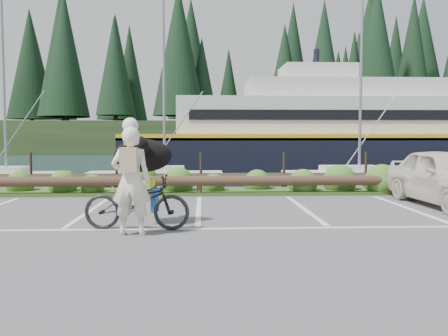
% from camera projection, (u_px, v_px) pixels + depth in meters
% --- Properties ---
extents(ground, '(72.00, 72.00, 0.00)m').
position_uv_depth(ground, '(198.00, 225.00, 9.59)').
color(ground, '#4D4D4F').
extents(harbor_backdrop, '(170.00, 160.00, 30.00)m').
position_uv_depth(harbor_backdrop, '(205.00, 145.00, 87.76)').
color(harbor_backdrop, '#1A2F3F').
rests_on(harbor_backdrop, ground).
extents(vegetation_strip, '(34.00, 1.60, 0.10)m').
position_uv_depth(vegetation_strip, '(200.00, 192.00, 14.87)').
color(vegetation_strip, '#3D5B21').
rests_on(vegetation_strip, ground).
extents(log_rail, '(32.00, 0.30, 0.60)m').
position_uv_depth(log_rail, '(200.00, 196.00, 14.18)').
color(log_rail, '#443021').
rests_on(log_rail, ground).
extents(bicycle, '(2.07, 0.84, 1.06)m').
position_uv_depth(bicycle, '(137.00, 202.00, 9.10)').
color(bicycle, black).
rests_on(bicycle, ground).
extents(cyclist, '(0.75, 0.52, 1.98)m').
position_uv_depth(cyclist, '(131.00, 181.00, 8.60)').
color(cyclist, white).
rests_on(cyclist, ground).
extents(dog, '(0.66, 1.22, 0.68)m').
position_uv_depth(dog, '(143.00, 156.00, 9.68)').
color(dog, black).
rests_on(dog, bicycle).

